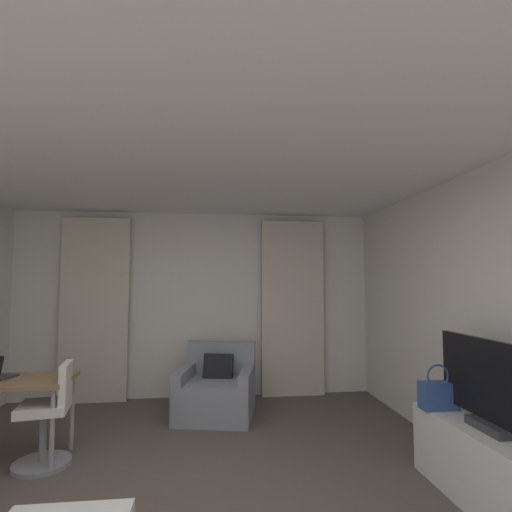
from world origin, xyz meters
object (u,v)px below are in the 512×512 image
Objects in this scene: armchair at (217,392)px; handbag_primary at (438,394)px; tv_flatscreen at (492,387)px; tv_console at (496,472)px; desk_chair at (49,420)px.

handbag_primary reaches higher than armchair.
tv_flatscreen reaches higher than armchair.
tv_flatscreen is (0.00, 0.00, 0.58)m from tv_console.
tv_flatscreen is at bearing -48.85° from armchair.
armchair is 1.17× the size of desk_chair.
desk_chair is at bearing -143.55° from armchair.
armchair is at bearing 131.15° from tv_flatscreen.
armchair is at bearing 36.45° from desk_chair.
desk_chair is at bearing 169.73° from handbag_primary.
armchair is 2.79× the size of handbag_primary.
tv_flatscreen is (3.43, -1.10, 0.47)m from desk_chair.
tv_flatscreen is at bearing 90.00° from tv_console.
tv_console is 0.58m from tv_flatscreen.
handbag_primary is at bearing -10.27° from desk_chair.
desk_chair reaches higher than armchair.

